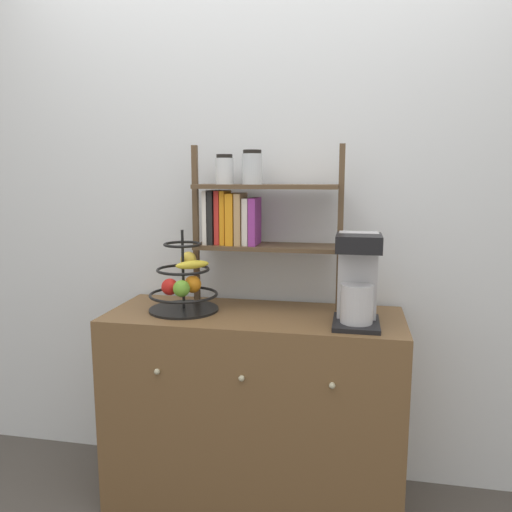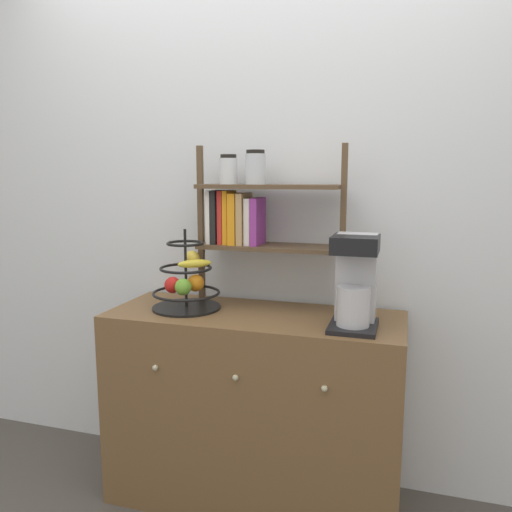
# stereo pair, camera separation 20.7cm
# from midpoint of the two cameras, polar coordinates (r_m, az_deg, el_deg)

# --- Properties ---
(wall_back) EXTENTS (7.00, 0.05, 2.60)m
(wall_back) POSITION_cam_midpoint_polar(r_m,az_deg,el_deg) (2.32, 4.41, 5.94)
(wall_back) COLOR silver
(wall_back) RESTS_ON ground_plane
(sideboard) EXTENTS (1.25, 0.50, 0.85)m
(sideboard) POSITION_cam_midpoint_polar(r_m,az_deg,el_deg) (2.28, 2.51, -16.99)
(sideboard) COLOR brown
(sideboard) RESTS_ON ground_plane
(coffee_maker) EXTENTS (0.18, 0.23, 0.36)m
(coffee_maker) POSITION_cam_midpoint_polar(r_m,az_deg,el_deg) (1.96, 14.27, -2.81)
(coffee_maker) COLOR black
(coffee_maker) RESTS_ON sideboard
(fruit_stand) EXTENTS (0.30, 0.30, 0.35)m
(fruit_stand) POSITION_cam_midpoint_polar(r_m,az_deg,el_deg) (2.19, -5.28, -3.12)
(fruit_stand) COLOR black
(fruit_stand) RESTS_ON sideboard
(shelf_hutch) EXTENTS (0.66, 0.20, 0.71)m
(shelf_hutch) POSITION_cam_midpoint_polar(r_m,az_deg,el_deg) (2.19, 2.01, 5.08)
(shelf_hutch) COLOR brown
(shelf_hutch) RESTS_ON sideboard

